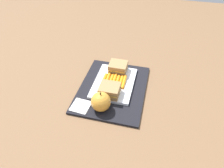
# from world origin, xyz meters

# --- Properties ---
(ground_plane) EXTENTS (2.40, 2.40, 0.00)m
(ground_plane) POSITION_xyz_m (0.00, 0.00, 0.00)
(ground_plane) COLOR brown
(lunchbag_mat) EXTENTS (0.36, 0.28, 0.01)m
(lunchbag_mat) POSITION_xyz_m (0.00, 0.00, 0.01)
(lunchbag_mat) COLOR black
(lunchbag_mat) RESTS_ON ground_plane
(food_tray) EXTENTS (0.23, 0.17, 0.01)m
(food_tray) POSITION_xyz_m (-0.03, 0.00, 0.02)
(food_tray) COLOR white
(food_tray) RESTS_ON lunchbag_mat
(sandwich_half_left) EXTENTS (0.07, 0.08, 0.04)m
(sandwich_half_left) POSITION_xyz_m (-0.10, 0.00, 0.04)
(sandwich_half_left) COLOR #9E7A4C
(sandwich_half_left) RESTS_ON food_tray
(sandwich_half_right) EXTENTS (0.07, 0.08, 0.04)m
(sandwich_half_right) POSITION_xyz_m (0.05, 0.00, 0.04)
(sandwich_half_right) COLOR #9E7A4C
(sandwich_half_right) RESTS_ON food_tray
(carrot_sticks_bundle) EXTENTS (0.08, 0.10, 0.02)m
(carrot_sticks_bundle) POSITION_xyz_m (-0.03, 0.00, 0.03)
(carrot_sticks_bundle) COLOR orange
(carrot_sticks_bundle) RESTS_ON food_tray
(apple) EXTENTS (0.08, 0.08, 0.09)m
(apple) POSITION_xyz_m (0.13, -0.02, 0.05)
(apple) COLOR gold
(apple) RESTS_ON lunchbag_mat
(paper_napkin) EXTENTS (0.08, 0.08, 0.00)m
(paper_napkin) POSITION_xyz_m (0.14, -0.10, 0.01)
(paper_napkin) COLOR white
(paper_napkin) RESTS_ON lunchbag_mat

